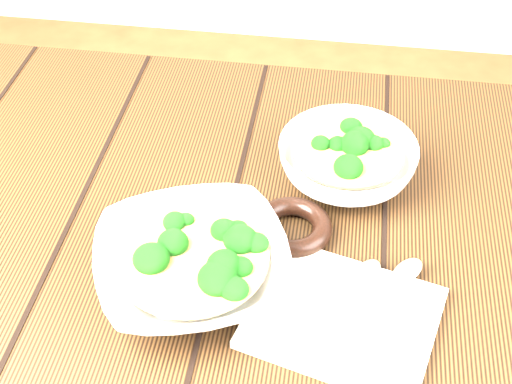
# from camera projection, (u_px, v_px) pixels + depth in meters

# --- Properties ---
(table) EXTENTS (1.20, 0.80, 0.75)m
(table) POSITION_uv_depth(u_px,v_px,m) (241.00, 300.00, 0.97)
(table) COLOR #382310
(table) RESTS_ON ground
(soup_bowl_front) EXTENTS (0.29, 0.29, 0.06)m
(soup_bowl_front) POSITION_uv_depth(u_px,v_px,m) (192.00, 264.00, 0.82)
(soup_bowl_front) COLOR silver
(soup_bowl_front) RESTS_ON table
(soup_bowl_back) EXTENTS (0.23, 0.23, 0.07)m
(soup_bowl_back) POSITION_uv_depth(u_px,v_px,m) (347.00, 160.00, 0.95)
(soup_bowl_back) COLOR silver
(soup_bowl_back) RESTS_ON table
(trivet) EXTENTS (0.12, 0.12, 0.02)m
(trivet) POSITION_uv_depth(u_px,v_px,m) (292.00, 227.00, 0.89)
(trivet) COLOR black
(trivet) RESTS_ON table
(napkin) EXTENTS (0.24, 0.21, 0.01)m
(napkin) POSITION_uv_depth(u_px,v_px,m) (343.00, 317.00, 0.80)
(napkin) COLOR beige
(napkin) RESTS_ON table
(spoon_left) EXTENTS (0.10, 0.15, 0.01)m
(spoon_left) POSITION_uv_depth(u_px,v_px,m) (351.00, 290.00, 0.81)
(spoon_left) COLOR #B8B3A3
(spoon_left) RESTS_ON napkin
(spoon_right) EXTENTS (0.11, 0.14, 0.01)m
(spoon_right) POSITION_uv_depth(u_px,v_px,m) (390.00, 286.00, 0.82)
(spoon_right) COLOR #B8B3A3
(spoon_right) RESTS_ON napkin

